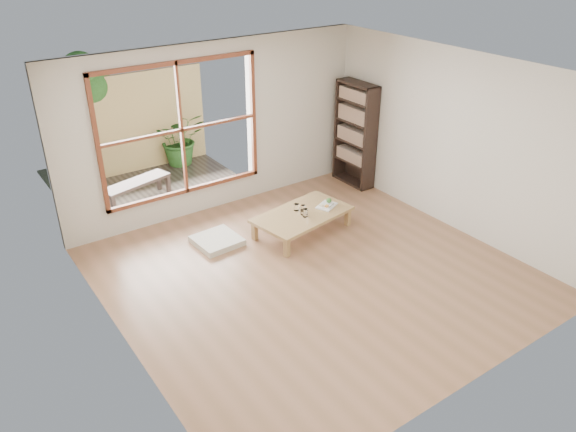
# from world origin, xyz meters

# --- Properties ---
(ground) EXTENTS (5.00, 5.00, 0.00)m
(ground) POSITION_xyz_m (0.00, 0.00, 0.00)
(ground) COLOR #9C6D4E
(ground) RESTS_ON ground
(low_table) EXTENTS (1.55, 1.03, 0.31)m
(low_table) POSITION_xyz_m (0.54, 0.95, 0.28)
(low_table) COLOR #A78551
(low_table) RESTS_ON ground
(floor_cushion) EXTENTS (0.64, 0.64, 0.09)m
(floor_cushion) POSITION_xyz_m (-0.66, 1.38, 0.04)
(floor_cushion) COLOR beige
(floor_cushion) RESTS_ON ground
(bookshelf) EXTENTS (0.28, 0.80, 1.77)m
(bookshelf) POSITION_xyz_m (2.34, 1.90, 0.89)
(bookshelf) COLOR black
(bookshelf) RESTS_ON ground
(glass_tall) EXTENTS (0.07, 0.07, 0.13)m
(glass_tall) POSITION_xyz_m (0.50, 0.84, 0.38)
(glass_tall) COLOR silver
(glass_tall) RESTS_ON low_table
(glass_mid) EXTENTS (0.06, 0.06, 0.09)m
(glass_mid) POSITION_xyz_m (0.59, 1.01, 0.36)
(glass_mid) COLOR silver
(glass_mid) RESTS_ON low_table
(glass_short) EXTENTS (0.08, 0.08, 0.10)m
(glass_short) POSITION_xyz_m (0.52, 1.08, 0.36)
(glass_short) COLOR silver
(glass_short) RESTS_ON low_table
(glass_small) EXTENTS (0.06, 0.06, 0.07)m
(glass_small) POSITION_xyz_m (0.52, 0.92, 0.35)
(glass_small) COLOR silver
(glass_small) RESTS_ON low_table
(food_tray) EXTENTS (0.38, 0.33, 0.10)m
(food_tray) POSITION_xyz_m (0.98, 0.93, 0.34)
(food_tray) COLOR white
(food_tray) RESTS_ON low_table
(deck) EXTENTS (2.80, 2.00, 0.05)m
(deck) POSITION_xyz_m (-0.60, 3.56, 0.00)
(deck) COLOR #3A332A
(deck) RESTS_ON ground
(garden_bench) EXTENTS (1.20, 0.62, 0.37)m
(garden_bench) POSITION_xyz_m (-1.10, 3.27, 0.33)
(garden_bench) COLOR black
(garden_bench) RESTS_ON deck
(bamboo_fence) EXTENTS (2.80, 0.06, 1.80)m
(bamboo_fence) POSITION_xyz_m (-0.60, 4.56, 0.90)
(bamboo_fence) COLOR tan
(bamboo_fence) RESTS_ON ground
(shrub_right) EXTENTS (1.05, 0.96, 1.00)m
(shrub_right) POSITION_xyz_m (0.22, 4.37, 0.53)
(shrub_right) COLOR #275C22
(shrub_right) RESTS_ON deck
(shrub_left) EXTENTS (0.56, 0.49, 0.89)m
(shrub_left) POSITION_xyz_m (-1.59, 4.28, 0.47)
(shrub_left) COLOR #275C22
(shrub_left) RESTS_ON deck
(garden_tree) EXTENTS (1.04, 0.85, 2.22)m
(garden_tree) POSITION_xyz_m (-1.28, 4.86, 1.63)
(garden_tree) COLOR #4C3D2D
(garden_tree) RESTS_ON ground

